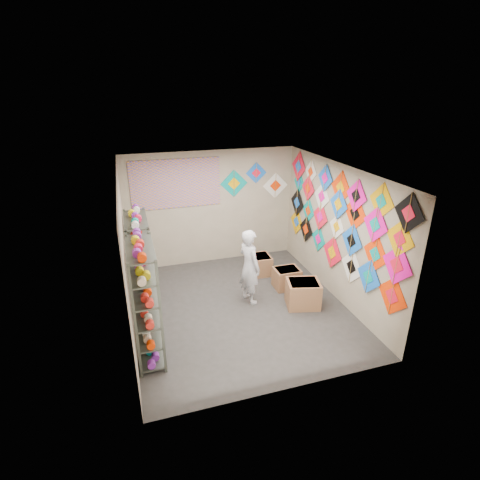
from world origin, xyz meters
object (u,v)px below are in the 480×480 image
object	(u,v)px
shopkeeper	(249,266)
carton_c	(260,265)
shelf_rack_back	(141,266)
shelf_rack_front	(146,302)
carton_b	(287,278)
carton_a	(303,294)

from	to	relation	value
shopkeeper	carton_c	distance (m)	1.32
shopkeeper	shelf_rack_back	bearing A→B (deg)	64.50
shelf_rack_front	carton_b	xyz separation A→B (m)	(2.97, 1.31, -0.73)
shelf_rack_back	carton_c	bearing A→B (deg)	16.30
shopkeeper	carton_a	bearing A→B (deg)	-135.06
shopkeeper	carton_a	world-z (taller)	shopkeeper
shelf_rack_back	shelf_rack_front	bearing A→B (deg)	-90.00
shelf_rack_front	carton_a	size ratio (longest dim) A/B	3.03
carton_b	carton_c	size ratio (longest dim) A/B	1.04
shelf_rack_front	carton_b	distance (m)	3.33
shelf_rack_back	carton_b	bearing A→B (deg)	0.13
shelf_rack_front	carton_c	xyz separation A→B (m)	(2.65, 2.07, -0.73)
carton_c	carton_b	bearing A→B (deg)	-64.37
shelf_rack_back	carton_b	distance (m)	3.06
shelf_rack_front	carton_a	distance (m)	3.11
shelf_rack_back	carton_c	xyz separation A→B (m)	(2.65, 0.77, -0.73)
shopkeeper	carton_b	world-z (taller)	shopkeeper
shopkeeper	carton_a	distance (m)	1.18
carton_b	shopkeeper	bearing A→B (deg)	-163.10
shelf_rack_front	carton_a	bearing A→B (deg)	10.48
carton_a	carton_b	distance (m)	0.76
carton_a	carton_c	size ratio (longest dim) A/B	1.23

